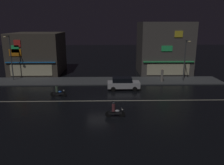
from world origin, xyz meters
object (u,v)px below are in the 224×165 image
(streetlamp_west, at_px, (10,54))
(traffic_cone, at_px, (122,85))
(motorcycle_lead, at_px, (115,111))
(motorcycle_following, at_px, (58,92))
(streetlamp_mid, at_px, (185,57))
(pedestrian_on_sidewalk, at_px, (162,76))
(parked_car_near_kerb, at_px, (123,83))

(streetlamp_west, xyz_separation_m, traffic_cone, (16.62, -3.97, -3.91))
(motorcycle_lead, relative_size, motorcycle_following, 1.00)
(streetlamp_west, height_order, streetlamp_mid, streetlamp_west)
(pedestrian_on_sidewalk, relative_size, motorcycle_following, 1.03)
(pedestrian_on_sidewalk, height_order, traffic_cone, pedestrian_on_sidewalk)
(parked_car_near_kerb, height_order, traffic_cone, parked_car_near_kerb)
(streetlamp_west, bearing_deg, motorcycle_following, -42.98)
(pedestrian_on_sidewalk, height_order, parked_car_near_kerb, pedestrian_on_sidewalk)
(streetlamp_west, distance_m, parked_car_near_kerb, 17.78)
(streetlamp_mid, xyz_separation_m, motorcycle_lead, (-11.05, -13.32, -3.23))
(parked_car_near_kerb, distance_m, motorcycle_following, 8.66)
(motorcycle_following, bearing_deg, motorcycle_lead, -45.34)
(motorcycle_lead, bearing_deg, parked_car_near_kerb, -106.78)
(streetlamp_west, relative_size, pedestrian_on_sidewalk, 3.49)
(streetlamp_west, height_order, traffic_cone, streetlamp_west)
(motorcycle_following, relative_size, traffic_cone, 3.45)
(motorcycle_following, bearing_deg, streetlamp_west, 135.33)
(streetlamp_west, bearing_deg, motorcycle_lead, -43.28)
(motorcycle_following, distance_m, traffic_cone, 9.00)
(streetlamp_mid, bearing_deg, traffic_cone, -163.12)
(parked_car_near_kerb, relative_size, motorcycle_following, 2.26)
(pedestrian_on_sidewalk, xyz_separation_m, parked_car_near_kerb, (-6.14, -3.71, -0.18))
(streetlamp_mid, relative_size, pedestrian_on_sidewalk, 3.17)
(streetlamp_west, distance_m, motorcycle_lead, 21.23)
(traffic_cone, bearing_deg, streetlamp_west, 166.57)
(streetlamp_mid, height_order, traffic_cone, streetlamp_mid)
(motorcycle_lead, bearing_deg, traffic_cone, -105.28)
(pedestrian_on_sidewalk, distance_m, parked_car_near_kerb, 7.17)
(streetlamp_mid, height_order, pedestrian_on_sidewalk, streetlamp_mid)
(parked_car_near_kerb, xyz_separation_m, motorcycle_following, (-8.15, -2.93, -0.24))
(motorcycle_lead, bearing_deg, motorcycle_following, -51.40)
(streetlamp_mid, height_order, parked_car_near_kerb, streetlamp_mid)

